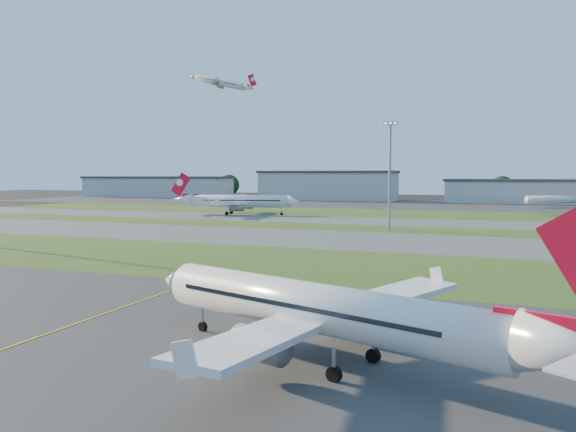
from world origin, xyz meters
The scene contains 18 objects.
grass_strip_a centered at (0.00, 52.00, 0.01)m, with size 300.00×34.00×0.01m, color #30521B.
taxiway_a centered at (0.00, 85.00, 0.01)m, with size 300.00×32.00×0.01m, color #515154.
grass_strip_b centered at (0.00, 110.00, 0.01)m, with size 300.00×18.00×0.01m, color #30521B.
taxiway_b centered at (0.00, 132.00, 0.01)m, with size 300.00×26.00×0.01m, color #515154.
grass_strip_c centered at (0.00, 165.00, 0.01)m, with size 300.00×40.00×0.01m, color #30521B.
apron_far centered at (0.00, 225.00, 0.01)m, with size 400.00×80.00×0.01m, color #333335.
airliner_parked centered at (28.38, 11.45, 3.79)m, with size 33.29×28.11×10.78m.
airliner_taxiing centered at (-41.05, 141.24, 4.39)m, with size 39.68×33.34×12.50m.
airliner_departing centered at (-79.73, 202.24, 54.50)m, with size 27.92×23.42×8.85m.
mini_jet_near centered at (60.69, 224.07, 3.28)m, with size 25.38×16.26×9.48m.
light_mast_centre centered at (15.00, 108.00, 14.81)m, with size 3.20×0.70×25.80m.
hangar_far_west centered at (-150.00, 255.00, 6.14)m, with size 91.80×23.00×12.20m.
hangar_west centered at (-45.00, 255.00, 7.64)m, with size 71.40×23.00×15.20m.
hangar_east centered at (55.00, 255.00, 5.64)m, with size 81.60×23.00×11.20m.
tree_far_west centered at (-190.00, 268.00, 6.49)m, with size 11.00×11.00×12.00m.
tree_west centered at (-110.00, 270.00, 7.14)m, with size 12.10×12.10×13.20m.
tree_mid_west centered at (-20.00, 266.00, 5.84)m, with size 9.90×9.90×10.80m.
tree_mid_east centered at (40.00, 269.00, 6.81)m, with size 11.55×11.55×12.60m.
Camera 1 is at (40.15, -25.67, 13.33)m, focal length 35.00 mm.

